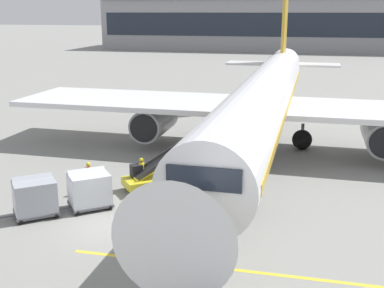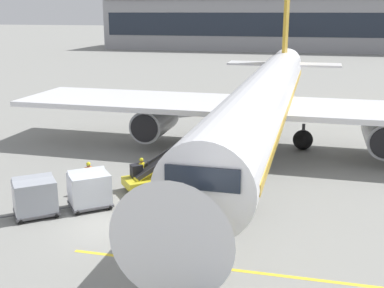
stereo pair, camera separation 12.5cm
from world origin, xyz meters
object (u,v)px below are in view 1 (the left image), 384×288
parked_airplane (264,100)px  ground_crew_by_carts (164,181)px  safety_cone_nose_mark (194,141)px  baggage_cart_second (35,196)px  ground_crew_marshaller (89,175)px  belt_loader (159,173)px  baggage_cart_lead (89,189)px  safety_cone_engine_keepout (196,149)px  ground_crew_by_loader (142,171)px  safety_cone_wingtip (178,150)px

parked_airplane → ground_crew_by_carts: (-4.10, -10.57, -2.60)m
safety_cone_nose_mark → baggage_cart_second: bearing=-108.5°
ground_crew_by_carts → ground_crew_marshaller: (-4.17, -0.02, 0.00)m
belt_loader → baggage_cart_lead: bearing=-126.3°
baggage_cart_lead → safety_cone_nose_mark: baggage_cart_lead is taller
baggage_cart_lead → safety_cone_engine_keepout: baggage_cart_lead is taller
ground_crew_by_loader → safety_cone_wingtip: ground_crew_by_loader is taller
safety_cone_wingtip → ground_crew_marshaller: bearing=-108.6°
ground_crew_by_carts → ground_crew_by_loader: bearing=140.6°
baggage_cart_second → safety_cone_nose_mark: bearing=71.5°
ground_crew_by_carts → safety_cone_nose_mark: size_ratio=2.36×
ground_crew_by_loader → belt_loader: bearing=13.5°
ground_crew_by_loader → baggage_cart_lead: bearing=-116.5°
parked_airplane → safety_cone_nose_mark: bearing=-178.6°
baggage_cart_lead → ground_crew_marshaller: baggage_cart_lead is taller
safety_cone_engine_keepout → baggage_cart_second: bearing=-113.0°
safety_cone_nose_mark → safety_cone_wingtip: bearing=-106.1°
baggage_cart_lead → safety_cone_engine_keepout: bearing=74.0°
belt_loader → ground_crew_by_loader: bearing=-166.5°
parked_airplane → belt_loader: (-4.85, -8.98, -2.70)m
baggage_cart_lead → safety_cone_wingtip: baggage_cart_lead is taller
ground_crew_by_carts → safety_cone_wingtip: (-1.41, 8.21, -0.69)m
belt_loader → safety_cone_nose_mark: 8.88m
belt_loader → safety_cone_nose_mark: (-0.01, 8.86, -0.54)m
belt_loader → ground_crew_by_loader: 0.96m
ground_crew_by_carts → belt_loader: bearing=115.1°
parked_airplane → baggage_cart_second: (-9.49, -13.98, -2.60)m
parked_airplane → ground_crew_by_loader: bearing=-122.1°
ground_crew_marshaller → safety_cone_engine_keepout: ground_crew_marshaller is taller
safety_cone_wingtip → ground_crew_by_carts: bearing=-80.3°
baggage_cart_second → parked_airplane: bearing=55.8°
parked_airplane → baggage_cart_lead: size_ratio=17.12×
ground_crew_marshaller → safety_cone_wingtip: size_ratio=2.73×
safety_cone_wingtip → safety_cone_nose_mark: (0.65, 2.24, 0.05)m
ground_crew_marshaller → safety_cone_engine_keepout: 9.56m
ground_crew_by_carts → safety_cone_wingtip: 8.36m
parked_airplane → baggage_cart_second: bearing=-124.2°
ground_crew_by_loader → ground_crew_marshaller: size_ratio=1.00×
baggage_cart_second → safety_cone_nose_mark: 14.63m
ground_crew_by_loader → ground_crew_by_carts: bearing=-39.4°
baggage_cart_lead → ground_crew_by_carts: 3.79m
baggage_cart_lead → safety_cone_engine_keepout: size_ratio=3.88×
parked_airplane → ground_crew_marshaller: size_ratio=25.81×
baggage_cart_lead → safety_cone_wingtip: bearing=79.4°
baggage_cart_lead → safety_cone_nose_mark: 12.61m
baggage_cart_second → ground_crew_marshaller: bearing=70.2°
belt_loader → baggage_cart_second: bearing=-132.9°
baggage_cart_lead → baggage_cart_second: same height
belt_loader → ground_crew_by_loader: belt_loader is taller
parked_airplane → safety_cone_nose_mark: 5.84m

